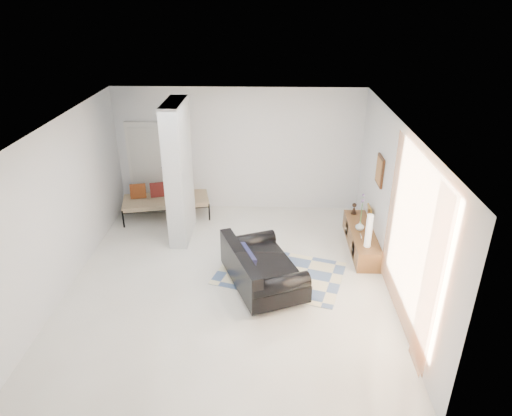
{
  "coord_description": "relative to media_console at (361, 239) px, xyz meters",
  "views": [
    {
      "loc": [
        0.68,
        -6.75,
        4.67
      ],
      "look_at": [
        0.46,
        0.6,
        1.12
      ],
      "focal_mm": 32.0,
      "sensor_mm": 36.0,
      "label": 1
    }
  ],
  "objects": [
    {
      "name": "loveseat",
      "position": [
        -1.98,
        -1.35,
        0.14
      ],
      "size": [
        1.58,
        1.98,
        0.76
      ],
      "rotation": [
        0.0,
        0.0,
        0.38
      ],
      "color": "silver",
      "rests_on": "floor"
    },
    {
      "name": "media_console",
      "position": [
        0.0,
        0.0,
        0.0
      ],
      "size": [
        0.45,
        1.83,
        0.8
      ],
      "color": "brown",
      "rests_on": "floor"
    },
    {
      "name": "daybed",
      "position": [
        -4.17,
        1.31,
        0.21
      ],
      "size": [
        2.01,
        1.18,
        0.77
      ],
      "rotation": [
        0.0,
        0.0,
        0.21
      ],
      "color": "black",
      "rests_on": "floor"
    },
    {
      "name": "floor",
      "position": [
        -2.52,
        -1.16,
        -0.2
      ],
      "size": [
        6.0,
        6.0,
        0.0
      ],
      "primitive_type": "plane",
      "color": "beige",
      "rests_on": "ground"
    },
    {
      "name": "hallway_door",
      "position": [
        -4.62,
        1.8,
        0.82
      ],
      "size": [
        0.85,
        0.06,
        2.04
      ],
      "primitive_type": "cube",
      "color": "white",
      "rests_on": "floor"
    },
    {
      "name": "wall_back",
      "position": [
        -2.52,
        1.84,
        1.2
      ],
      "size": [
        6.0,
        0.0,
        6.0
      ],
      "primitive_type": "plane",
      "rotation": [
        1.57,
        0.0,
        0.0
      ],
      "color": "white",
      "rests_on": "ground"
    },
    {
      "name": "wall_art",
      "position": [
        0.2,
        -0.0,
        1.45
      ],
      "size": [
        0.04,
        0.45,
        0.55
      ],
      "primitive_type": "cube",
      "color": "#3D2110",
      "rests_on": "wall_right"
    },
    {
      "name": "wall_left",
      "position": [
        -5.27,
        -1.16,
        1.2
      ],
      "size": [
        0.0,
        6.0,
        6.0
      ],
      "primitive_type": "plane",
      "rotation": [
        1.57,
        0.0,
        1.57
      ],
      "color": "white",
      "rests_on": "ground"
    },
    {
      "name": "wall_right",
      "position": [
        0.23,
        -1.16,
        1.2
      ],
      "size": [
        0.0,
        6.0,
        6.0
      ],
      "primitive_type": "plane",
      "rotation": [
        1.57,
        0.0,
        -1.57
      ],
      "color": "white",
      "rests_on": "ground"
    },
    {
      "name": "bronze_figurine",
      "position": [
        -0.05,
        0.72,
        0.32
      ],
      "size": [
        0.13,
        0.13,
        0.24
      ],
      "primitive_type": null,
      "rotation": [
        0.0,
        0.0,
        -0.07
      ],
      "color": "black",
      "rests_on": "media_console"
    },
    {
      "name": "ceiling",
      "position": [
        -2.52,
        -1.16,
        2.6
      ],
      "size": [
        6.0,
        6.0,
        0.0
      ],
      "primitive_type": "plane",
      "rotation": [
        3.14,
        0.0,
        0.0
      ],
      "color": "white",
      "rests_on": "wall_back"
    },
    {
      "name": "vase",
      "position": [
        -0.05,
        0.01,
        0.29
      ],
      "size": [
        0.2,
        0.2,
        0.18
      ],
      "primitive_type": "imported",
      "rotation": [
        0.0,
        0.0,
        -0.17
      ],
      "color": "white",
      "rests_on": "media_console"
    },
    {
      "name": "curtain",
      "position": [
        0.15,
        -2.31,
        1.25
      ],
      "size": [
        0.0,
        2.55,
        2.55
      ],
      "primitive_type": "plane",
      "rotation": [
        1.57,
        0.0,
        1.57
      ],
      "color": "orange",
      "rests_on": "wall_right"
    },
    {
      "name": "cylinder_lamp",
      "position": [
        -0.02,
        -0.61,
        0.51
      ],
      "size": [
        0.12,
        0.12,
        0.64
      ],
      "primitive_type": "cylinder",
      "color": "beige",
      "rests_on": "media_console"
    },
    {
      "name": "partition_column",
      "position": [
        -3.62,
        0.44,
        1.2
      ],
      "size": [
        0.35,
        1.2,
        2.8
      ],
      "primitive_type": "cube",
      "color": "silver",
      "rests_on": "floor"
    },
    {
      "name": "area_rug",
      "position": [
        -1.62,
        -0.96,
        -0.2
      ],
      "size": [
        2.53,
        2.05,
        0.01
      ],
      "primitive_type": "cube",
      "rotation": [
        0.0,
        0.0,
        -0.3
      ],
      "color": "beige",
      "rests_on": "floor"
    },
    {
      "name": "wall_front",
      "position": [
        -2.52,
        -4.16,
        1.2
      ],
      "size": [
        6.0,
        0.0,
        6.0
      ],
      "primitive_type": "plane",
      "rotation": [
        -1.57,
        0.0,
        0.0
      ],
      "color": "white",
      "rests_on": "ground"
    }
  ]
}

